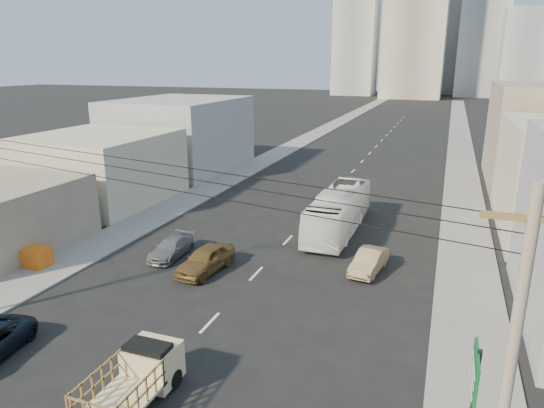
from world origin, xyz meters
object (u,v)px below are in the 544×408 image
Objects in this scene: sedan_grey at (171,248)px; green_sign at (473,392)px; sedan_tan at (369,261)px; crate_stack at (35,257)px; sedan_brown at (206,259)px; flatbed_pickup at (135,377)px; city_bus at (339,210)px.

sedan_grey is 21.88m from green_sign.
sedan_tan is 2.20× the size of crate_stack.
sedan_brown is 18.63m from green_sign.
green_sign is at bearing -63.51° from sedan_tan.
sedan_tan is 16.20m from green_sign.
flatbed_pickup is 1.11× the size of sedan_tan.
sedan_tan is (9.14, 3.32, -0.11)m from sedan_brown.
city_bus is 6.26× the size of crate_stack.
green_sign is (17.26, -13.08, 3.15)m from sedan_grey.
city_bus is at bearing 110.92° from green_sign.
flatbed_pickup is at bearing -67.41° from sedan_brown.
flatbed_pickup reaches higher than sedan_tan.
green_sign is 2.78× the size of crate_stack.
city_bus is 23.28m from green_sign.
crate_stack is at bearing -149.64° from sedan_grey.
sedan_brown is 10.50m from crate_stack.
city_bus is at bearing 82.48° from flatbed_pickup.
flatbed_pickup is 15.49m from crate_stack.
city_bus reaches higher than sedan_brown.
green_sign reaches higher than sedan_brown.
sedan_tan is 20.21m from crate_stack.
city_bus is at bearing 66.88° from sedan_brown.
sedan_brown reaches higher than sedan_grey.
city_bus is 2.84× the size of sedan_tan.
city_bus reaches higher than sedan_grey.
sedan_grey is (-3.15, 1.29, -0.17)m from sedan_brown.
green_sign reaches higher than crate_stack.
city_bus is 2.53× the size of sedan_brown.
city_bus is 2.25× the size of green_sign.
crate_stack is at bearing -153.48° from sedan_tan.
city_bus is 7.39m from sedan_tan.
flatbed_pickup is 21.32m from city_bus.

